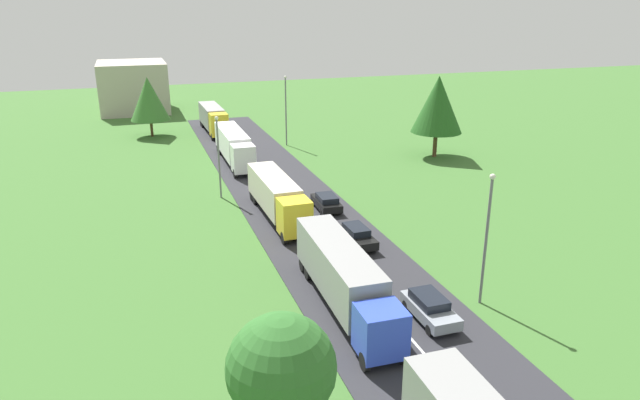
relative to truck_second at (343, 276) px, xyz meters
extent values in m
cube|color=#2B2B30|center=(2.37, -5.49, -2.16)|extent=(10.00, 140.00, 0.06)
cube|color=white|center=(2.37, -5.28, -2.12)|extent=(0.16, 2.40, 0.01)
cube|color=white|center=(2.37, 1.85, -2.12)|extent=(0.16, 2.40, 0.01)
cube|color=white|center=(2.37, 8.28, -2.12)|extent=(0.16, 2.40, 0.01)
cube|color=white|center=(2.37, 15.51, -2.12)|extent=(0.16, 2.40, 0.01)
cube|color=white|center=(2.37, 22.12, -2.12)|extent=(0.16, 2.40, 0.01)
cube|color=white|center=(2.37, 28.24, -2.12)|extent=(0.16, 2.40, 0.01)
cube|color=white|center=(2.37, 35.79, -2.12)|extent=(0.16, 2.40, 0.01)
cube|color=white|center=(2.37, 42.33, -2.12)|extent=(0.16, 2.40, 0.01)
cube|color=white|center=(2.37, 50.25, -2.12)|extent=(0.16, 2.40, 0.01)
cube|color=blue|center=(-0.16, -5.90, -0.33)|extent=(2.50, 2.33, 2.60)
cube|color=black|center=(-0.19, -6.97, 0.14)|extent=(2.10, 0.16, 1.14)
cube|color=gray|center=(0.03, 1.02, 0.14)|extent=(2.80, 10.95, 2.95)
cube|color=black|center=(0.03, 1.02, -1.53)|extent=(1.19, 10.36, 0.24)
cylinder|color=black|center=(0.87, -6.50, -1.63)|extent=(0.38, 1.01, 1.00)
cylinder|color=black|center=(-1.23, -6.44, -1.63)|extent=(0.38, 1.01, 1.00)
cylinder|color=black|center=(1.17, 4.25, -1.63)|extent=(0.38, 1.01, 1.00)
cylinder|color=black|center=(-0.93, 4.31, -1.63)|extent=(0.38, 1.01, 1.00)
cylinder|color=black|center=(1.21, 5.56, -1.63)|extent=(0.38, 1.01, 1.00)
cylinder|color=black|center=(-0.89, 5.62, -1.63)|extent=(0.38, 1.01, 1.00)
cube|color=yellow|center=(0.15, 11.30, -0.20)|extent=(2.47, 2.33, 2.86)
cube|color=black|center=(0.16, 10.21, 0.31)|extent=(2.10, 0.12, 1.26)
cube|color=beige|center=(0.07, 17.76, 0.03)|extent=(2.62, 9.95, 2.72)
cube|color=black|center=(0.07, 17.76, -1.53)|extent=(1.01, 9.44, 0.24)
cylinder|color=black|center=(1.20, 10.74, -1.63)|extent=(0.36, 1.00, 1.00)
cylinder|color=black|center=(-0.90, 10.71, -1.63)|extent=(0.36, 1.00, 1.00)
cylinder|color=black|center=(1.08, 20.75, -1.63)|extent=(0.36, 1.00, 1.00)
cylinder|color=black|center=(-1.01, 20.72, -1.63)|extent=(0.36, 1.00, 1.00)
cylinder|color=black|center=(1.07, 21.94, -1.63)|extent=(0.36, 1.00, 1.00)
cylinder|color=black|center=(-1.03, 21.91, -1.63)|extent=(0.36, 1.00, 1.00)
cube|color=white|center=(-0.16, 30.35, -0.15)|extent=(2.46, 2.42, 2.96)
cube|color=black|center=(-0.17, 29.21, 0.38)|extent=(2.10, 0.12, 1.30)
cube|color=white|center=(-0.10, 37.41, 0.13)|extent=(2.59, 11.03, 2.92)
cube|color=black|center=(-0.10, 37.41, -1.53)|extent=(0.99, 10.47, 0.24)
cylinder|color=black|center=(0.88, 29.74, -1.63)|extent=(0.36, 1.00, 1.00)
cylinder|color=black|center=(-1.22, 29.76, -1.63)|extent=(0.36, 1.00, 1.00)
cylinder|color=black|center=(0.98, 40.70, -1.63)|extent=(0.36, 1.00, 1.00)
cylinder|color=black|center=(-1.12, 40.72, -1.63)|extent=(0.36, 1.00, 1.00)
cylinder|color=black|center=(0.99, 42.02, -1.63)|extent=(0.36, 1.00, 1.00)
cylinder|color=black|center=(-1.11, 42.04, -1.63)|extent=(0.36, 1.00, 1.00)
cube|color=yellow|center=(0.18, 49.24, -0.09)|extent=(2.47, 2.32, 3.09)
cube|color=black|center=(0.19, 48.16, 0.47)|extent=(2.10, 0.13, 1.36)
cube|color=gray|center=(0.09, 55.33, 0.12)|extent=(2.64, 9.25, 2.89)
cube|color=black|center=(0.09, 55.33, -1.53)|extent=(1.03, 8.76, 0.24)
cylinder|color=black|center=(1.24, 48.68, -1.63)|extent=(0.36, 1.01, 1.00)
cylinder|color=black|center=(-0.86, 48.65, -1.63)|extent=(0.36, 1.01, 1.00)
cylinder|color=black|center=(1.10, 58.11, -1.63)|extent=(0.36, 1.01, 1.00)
cylinder|color=black|center=(-1.00, 58.08, -1.63)|extent=(0.36, 1.01, 1.00)
cylinder|color=black|center=(1.08, 59.22, -1.63)|extent=(0.36, 1.01, 1.00)
cylinder|color=black|center=(-1.02, 59.19, -1.63)|extent=(0.36, 1.01, 1.00)
cube|color=#8C939E|center=(4.39, -3.11, -1.47)|extent=(1.90, 4.39, 0.67)
cube|color=black|center=(4.39, -2.89, -0.87)|extent=(1.59, 2.46, 0.55)
cylinder|color=black|center=(5.22, -4.61, -1.81)|extent=(0.22, 0.64, 0.64)
cylinder|color=black|center=(3.54, -4.60, -1.81)|extent=(0.22, 0.64, 0.64)
cylinder|color=black|center=(5.23, -1.63, -1.81)|extent=(0.22, 0.64, 0.64)
cylinder|color=black|center=(3.55, -1.62, -1.81)|extent=(0.22, 0.64, 0.64)
cube|color=black|center=(4.46, 8.63, -1.47)|extent=(1.84, 4.42, 0.67)
cube|color=black|center=(4.46, 8.85, -0.87)|extent=(1.52, 2.48, 0.53)
cylinder|color=black|center=(5.27, 7.16, -1.81)|extent=(0.23, 0.64, 0.64)
cylinder|color=black|center=(3.72, 7.12, -1.81)|extent=(0.23, 0.64, 0.64)
cylinder|color=black|center=(5.20, 10.13, -1.81)|extent=(0.23, 0.64, 0.64)
cylinder|color=black|center=(3.66, 10.10, -1.81)|extent=(0.23, 0.64, 0.64)
cube|color=black|center=(4.86, 17.09, -1.48)|extent=(2.06, 4.35, 0.65)
cube|color=black|center=(4.85, 16.88, -0.91)|extent=(1.68, 2.46, 0.50)
cylinder|color=black|center=(4.08, 18.58, -1.81)|extent=(0.25, 0.65, 0.64)
cylinder|color=black|center=(5.76, 18.51, -1.81)|extent=(0.25, 0.65, 0.64)
cylinder|color=black|center=(3.95, 15.68, -1.81)|extent=(0.25, 0.65, 0.64)
cylinder|color=black|center=(5.63, 15.60, -1.81)|extent=(0.25, 0.65, 0.64)
cylinder|color=slate|center=(8.49, -2.20, 1.94)|extent=(0.18, 0.18, 8.26)
sphere|color=silver|center=(8.49, -2.20, 6.19)|extent=(0.36, 0.36, 0.36)
cylinder|color=slate|center=(-3.75, 23.88, 1.69)|extent=(0.18, 0.18, 7.76)
sphere|color=silver|center=(-3.75, 23.88, 5.69)|extent=(0.36, 0.36, 0.36)
cylinder|color=slate|center=(8.19, 42.95, 2.27)|extent=(0.18, 0.18, 8.93)
sphere|color=silver|center=(8.19, 42.95, 6.86)|extent=(0.36, 0.36, 0.36)
cylinder|color=#513823|center=(24.08, 31.26, -0.64)|extent=(0.51, 0.51, 3.11)
cone|color=#23561E|center=(24.08, 31.26, 4.34)|extent=(6.22, 6.22, 6.84)
cylinder|color=#513823|center=(-8.69, 54.35, -1.00)|extent=(0.39, 0.39, 2.38)
cone|color=#38702D|center=(-8.69, 54.35, 3.20)|extent=(5.47, 5.47, 6.02)
sphere|color=#2D6628|center=(-6.95, -11.48, 2.71)|extent=(4.29, 4.29, 4.29)
cube|color=#B2A899|center=(-10.38, 76.72, 2.07)|extent=(11.36, 13.26, 8.51)
camera|label=1|loc=(-11.40, -29.31, 15.82)|focal=31.86mm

